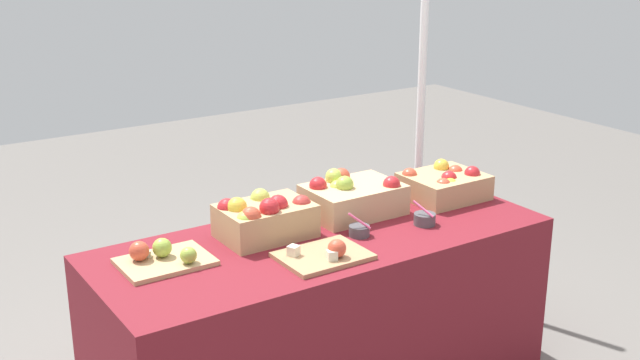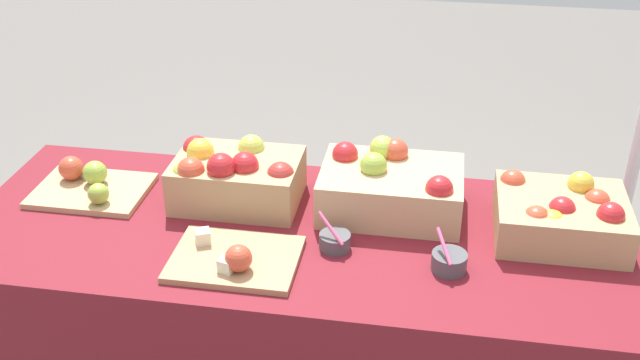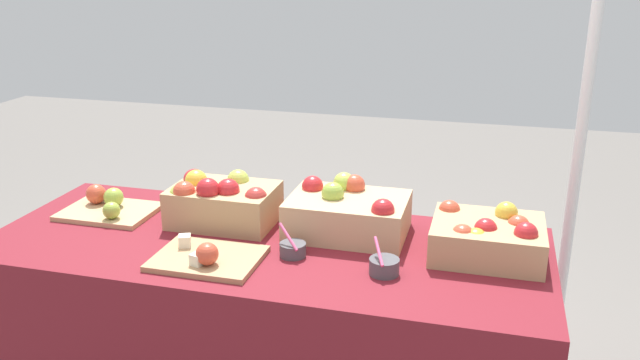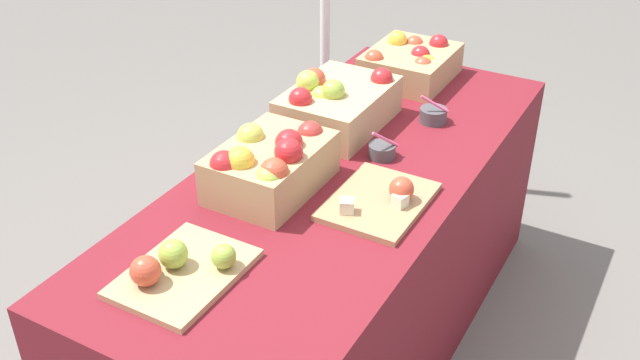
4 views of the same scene
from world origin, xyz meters
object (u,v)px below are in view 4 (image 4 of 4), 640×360
Objects in this scene: cutting_board_back at (180,268)px; sample_bowl_near at (433,115)px; apple_crate_left at (410,62)px; apple_crate_middle at (337,104)px; sample_bowl_mid at (382,150)px; apple_crate_right at (270,164)px; cutting_board_front at (382,199)px.

sample_bowl_near is at bearing -11.66° from cutting_board_back.
sample_bowl_near is (-0.30, -0.22, -0.04)m from apple_crate_left.
apple_crate_left is 0.48m from apple_crate_middle.
sample_bowl_mid is at bearing -12.68° from cutting_board_back.
apple_crate_right reaches higher than sample_bowl_near.
apple_crate_right is (-0.46, -0.03, 0.01)m from apple_crate_middle.
cutting_board_back is (-0.45, -0.02, -0.06)m from apple_crate_right.
sample_bowl_mid is at bearing -164.52° from apple_crate_left.
sample_bowl_near is (0.18, -0.28, -0.05)m from apple_crate_middle.
sample_bowl_near reaches higher than cutting_board_back.
cutting_board_back is at bearing 167.32° from sample_bowl_mid.
apple_crate_middle reaches higher than apple_crate_left.
apple_crate_right is 0.34m from cutting_board_front.
cutting_board_front is at bearing -154.50° from sample_bowl_mid.
apple_crate_left reaches higher than sample_bowl_near.
apple_crate_middle reaches higher than cutting_board_front.
apple_crate_middle is at bearing 122.82° from sample_bowl_near.
cutting_board_back is at bearing 151.21° from cutting_board_front.
cutting_board_back is (-1.39, 0.01, -0.04)m from apple_crate_left.
apple_crate_right reaches higher than cutting_board_back.
sample_bowl_near is at bearing -144.13° from apple_crate_left.
sample_bowl_near is (1.09, -0.23, -0.00)m from cutting_board_back.
apple_crate_right is at bearing -176.23° from apple_crate_middle.
sample_bowl_mid is at bearing 171.00° from sample_bowl_near.
apple_crate_middle is at bearing 61.14° from sample_bowl_mid.
apple_crate_right is at bearing 3.00° from cutting_board_back.
cutting_board_front is (-0.37, -0.35, -0.06)m from apple_crate_middle.
cutting_board_back is at bearing 168.34° from sample_bowl_near.
sample_bowl_near is 1.00× the size of sample_bowl_mid.
apple_crate_left is at bearing -0.35° from cutting_board_back.
sample_bowl_near is at bearing -21.25° from apple_crate_right.
apple_crate_right reaches higher than apple_crate_left.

